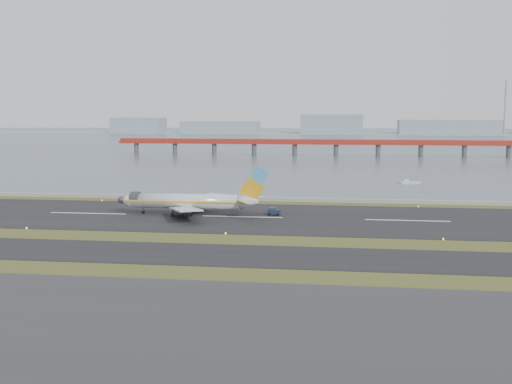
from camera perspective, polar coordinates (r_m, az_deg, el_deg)
ground at (r=129.63m, az=-3.33°, el=-4.41°), size 1000.00×1000.00×0.00m
apron_strip at (r=78.28m, az=-11.32°, el=-12.38°), size 1000.00×50.00×0.10m
taxiway_strip at (r=118.14m, az=-4.46°, el=-5.55°), size 1000.00×18.00×0.10m
runway_strip at (r=158.66m, az=-1.23°, el=-2.23°), size 1000.00×45.00×0.10m
seawall at (r=187.94m, az=0.21°, el=-0.61°), size 1000.00×2.50×1.00m
bay_water at (r=585.64m, az=5.44°, el=4.64°), size 1400.00×800.00×1.30m
red_pier at (r=375.04m, az=7.14°, el=4.29°), size 260.00×5.00×10.20m
far_shoreline at (r=744.89m, az=7.03°, el=5.63°), size 1400.00×80.00×60.50m
airliner at (r=162.20m, az=-5.80°, el=-0.84°), size 38.52×32.89×12.80m
pushback_tug at (r=161.11m, az=1.59°, el=-1.76°), size 3.23×2.01×2.01m
workboat_near at (r=236.68m, az=13.46°, el=0.83°), size 7.56×3.96×1.75m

